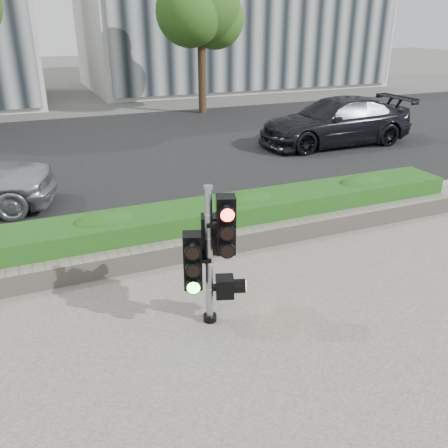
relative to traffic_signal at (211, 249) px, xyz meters
The scene contains 8 objects.
ground 1.14m from the traffic_signal, ahead, with size 120.00×120.00×0.00m, color #51514C.
road 10.04m from the traffic_signal, 88.64° to the left, with size 60.00×13.00×0.02m, color black.
curb 3.30m from the traffic_signal, 85.65° to the left, with size 60.00×0.25×0.12m, color gray.
stone_wall 2.10m from the traffic_signal, 82.77° to the left, with size 12.00×0.32×0.34m, color gray.
hedge 2.64m from the traffic_signal, 84.62° to the left, with size 12.00×1.00×0.68m, color #378328.
tree_right 16.88m from the traffic_signal, 69.77° to the left, with size 4.10×3.58×6.53m.
traffic_signal is the anchor object (origin of this frame).
car_dark 11.04m from the traffic_signal, 46.24° to the left, with size 2.14×5.26×1.53m, color black.
Camera 1 is at (-2.25, -5.12, 3.81)m, focal length 38.00 mm.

